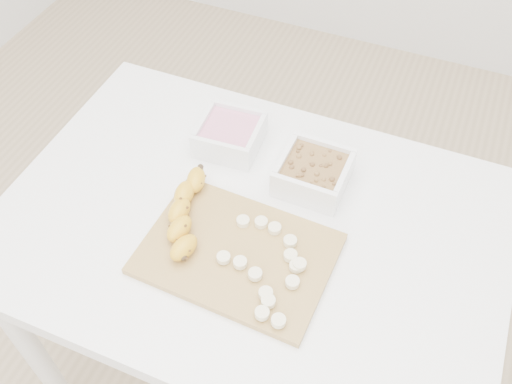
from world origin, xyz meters
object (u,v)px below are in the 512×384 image
at_px(cutting_board, 237,254).
at_px(banana, 186,214).
at_px(bowl_granola, 314,172).
at_px(table, 251,250).
at_px(bowl_yogurt, 230,134).

xyz_separation_m(cutting_board, banana, (-0.12, 0.03, 0.03)).
height_order(cutting_board, banana, banana).
bearing_deg(bowl_granola, table, -118.97).
xyz_separation_m(table, cutting_board, (0.01, -0.08, 0.10)).
relative_size(bowl_granola, banana, 0.64).
height_order(table, cutting_board, cutting_board).
xyz_separation_m(table, banana, (-0.11, -0.05, 0.13)).
xyz_separation_m(table, bowl_granola, (0.08, 0.14, 0.13)).
bearing_deg(table, cutting_board, -83.76).
bearing_deg(table, bowl_yogurt, 124.47).
height_order(bowl_yogurt, banana, bowl_yogurt).
bearing_deg(banana, cutting_board, -20.91).
distance_m(bowl_yogurt, banana, 0.24).
bearing_deg(table, bowl_granola, 61.03).
relative_size(cutting_board, banana, 1.60).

